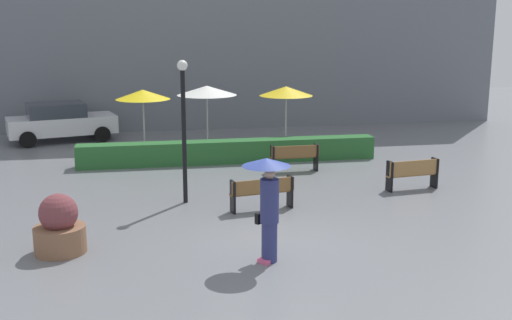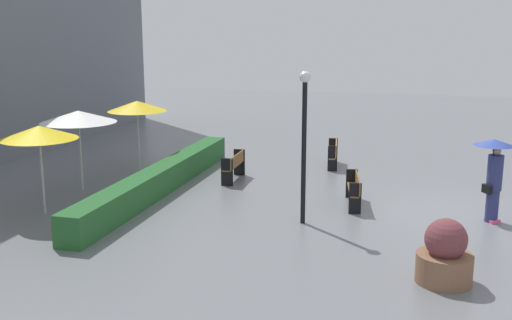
% 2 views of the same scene
% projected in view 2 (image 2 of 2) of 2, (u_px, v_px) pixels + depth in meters
% --- Properties ---
extents(ground_plane, '(60.00, 60.00, 0.00)m').
position_uv_depth(ground_plane, '(453.00, 215.00, 15.95)').
color(ground_plane, slate).
extents(bench_far_right, '(1.62, 0.52, 0.88)m').
position_uv_depth(bench_far_right, '(334.00, 152.00, 21.45)').
color(bench_far_right, '#9E7242').
rests_on(bench_far_right, ground).
extents(bench_back_row, '(1.59, 0.42, 0.88)m').
position_uv_depth(bench_back_row, '(234.00, 165.00, 19.50)').
color(bench_back_row, brown).
rests_on(bench_back_row, ground).
extents(bench_mid_center, '(1.72, 0.59, 0.84)m').
position_uv_depth(bench_mid_center, '(355.00, 188.00, 16.72)').
color(bench_mid_center, brown).
rests_on(bench_mid_center, ground).
extents(pedestrian_with_umbrella, '(0.98, 0.98, 2.14)m').
position_uv_depth(pedestrian_with_umbrella, '(494.00, 169.00, 15.12)').
color(pedestrian_with_umbrella, navy).
rests_on(pedestrian_with_umbrella, ground).
extents(planter_pot, '(1.08, 1.08, 1.28)m').
position_uv_depth(planter_pot, '(445.00, 255.00, 11.64)').
color(planter_pot, brown).
rests_on(planter_pot, ground).
extents(lamp_post, '(0.28, 0.28, 3.82)m').
position_uv_depth(lamp_post, '(304.00, 131.00, 14.81)').
color(lamp_post, black).
rests_on(lamp_post, ground).
extents(patio_umbrella_yellow, '(1.98, 1.98, 2.37)m').
position_uv_depth(patio_umbrella_yellow, '(39.00, 133.00, 15.62)').
color(patio_umbrella_yellow, silver).
rests_on(patio_umbrella_yellow, ground).
extents(patio_umbrella_white, '(2.24, 2.24, 2.44)m').
position_uv_depth(patio_umbrella_white, '(78.00, 117.00, 17.91)').
color(patio_umbrella_white, silver).
rests_on(patio_umbrella_white, ground).
extents(patio_umbrella_yellow_far, '(2.01, 2.01, 2.41)m').
position_uv_depth(patio_umbrella_yellow_far, '(137.00, 106.00, 20.56)').
color(patio_umbrella_yellow_far, silver).
rests_on(patio_umbrella_yellow_far, ground).
extents(hedge_strip, '(10.29, 0.70, 0.78)m').
position_uv_depth(hedge_strip, '(161.00, 179.00, 18.17)').
color(hedge_strip, '#28602D').
rests_on(hedge_strip, ground).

